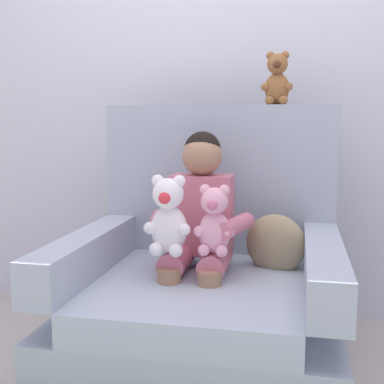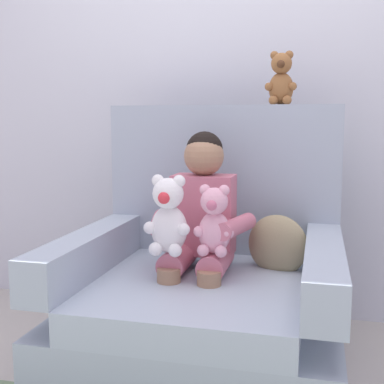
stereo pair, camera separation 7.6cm
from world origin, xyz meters
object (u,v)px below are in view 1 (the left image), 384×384
at_px(armchair, 205,294).
at_px(plush_brown_on_backrest, 277,80).
at_px(seated_child, 199,220).
at_px(throw_pillow, 275,244).
at_px(plush_pink, 214,222).
at_px(plush_white, 168,217).

height_order(armchair, plush_brown_on_backrest, plush_brown_on_backrest).
bearing_deg(armchair, seated_child, 141.54).
relative_size(armchair, throw_pillow, 4.30).
xyz_separation_m(armchair, plush_pink, (0.06, -0.12, 0.33)).
distance_m(armchair, throw_pillow, 0.37).
bearing_deg(seated_child, plush_brown_on_backrest, 44.66).
relative_size(seated_child, plush_brown_on_backrest, 3.42).
relative_size(plush_pink, throw_pillow, 1.05).
distance_m(plush_white, plush_pink, 0.18).
height_order(plush_brown_on_backrest, throw_pillow, plush_brown_on_backrest).
relative_size(plush_white, plush_brown_on_backrest, 1.29).
distance_m(plush_pink, plush_brown_on_backrest, 0.78).
distance_m(armchair, seated_child, 0.31).
height_order(seated_child, throw_pillow, seated_child).
relative_size(plush_pink, plush_brown_on_backrest, 1.13).
bearing_deg(armchair, plush_white, -129.32).
bearing_deg(seated_child, plush_white, -121.31).
bearing_deg(throw_pillow, armchair, -155.61).
distance_m(plush_white, plush_brown_on_backrest, 0.85).
height_order(armchair, plush_white, armchair).
bearing_deg(plush_white, plush_pink, 14.64).
relative_size(plush_white, throw_pillow, 1.19).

